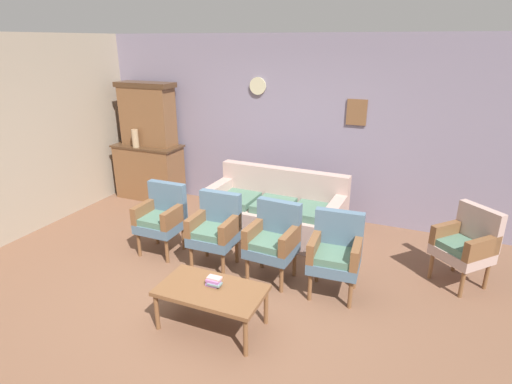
# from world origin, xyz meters

# --- Properties ---
(ground_plane) EXTENTS (7.68, 7.68, 0.00)m
(ground_plane) POSITION_xyz_m (0.00, 0.00, 0.00)
(ground_plane) COLOR brown
(wall_back_with_decor) EXTENTS (6.40, 0.09, 2.70)m
(wall_back_with_decor) POSITION_xyz_m (0.00, 2.63, 1.35)
(wall_back_with_decor) COLOR gray
(wall_back_with_decor) RESTS_ON ground
(side_cabinet) EXTENTS (1.16, 0.55, 0.93)m
(side_cabinet) POSITION_xyz_m (-2.49, 2.25, 0.47)
(side_cabinet) COLOR brown
(side_cabinet) RESTS_ON ground
(cabinet_upper_hutch) EXTENTS (0.99, 0.38, 1.03)m
(cabinet_upper_hutch) POSITION_xyz_m (-2.49, 2.33, 1.45)
(cabinet_upper_hutch) COLOR brown
(cabinet_upper_hutch) RESTS_ON side_cabinet
(vase_on_cabinet) EXTENTS (0.11, 0.11, 0.30)m
(vase_on_cabinet) POSITION_xyz_m (-2.57, 2.06, 1.08)
(vase_on_cabinet) COLOR tan
(vase_on_cabinet) RESTS_ON side_cabinet
(floral_couch) EXTENTS (1.91, 0.86, 0.90)m
(floral_couch) POSITION_xyz_m (0.04, 1.70, 0.33)
(floral_couch) COLOR tan
(floral_couch) RESTS_ON ground
(armchair_near_couch_end) EXTENTS (0.52, 0.49, 0.90)m
(armchair_near_couch_end) POSITION_xyz_m (-1.12, 0.66, 0.50)
(armchair_near_couch_end) COLOR slate
(armchair_near_couch_end) RESTS_ON ground
(armchair_row_middle) EXTENTS (0.53, 0.50, 0.90)m
(armchair_row_middle) POSITION_xyz_m (-0.33, 0.61, 0.50)
(armchair_row_middle) COLOR slate
(armchair_row_middle) RESTS_ON ground
(armchair_near_cabinet) EXTENTS (0.55, 0.52, 0.90)m
(armchair_near_cabinet) POSITION_xyz_m (0.41, 0.62, 0.50)
(armchair_near_cabinet) COLOR slate
(armchair_near_cabinet) RESTS_ON ground
(armchair_by_doorway) EXTENTS (0.55, 0.52, 0.90)m
(armchair_by_doorway) POSITION_xyz_m (1.13, 0.59, 0.50)
(armchair_by_doorway) COLOR slate
(armchair_by_doorway) RESTS_ON ground
(wingback_chair_by_fireplace) EXTENTS (0.71, 0.71, 0.90)m
(wingback_chair_by_fireplace) POSITION_xyz_m (2.42, 1.34, 0.50)
(wingback_chair_by_fireplace) COLOR tan
(wingback_chair_by_fireplace) RESTS_ON ground
(coffee_table) EXTENTS (1.00, 0.56, 0.42)m
(coffee_table) POSITION_xyz_m (0.19, -0.44, 0.38)
(coffee_table) COLOR brown
(coffee_table) RESTS_ON ground
(book_stack_on_table) EXTENTS (0.15, 0.10, 0.08)m
(book_stack_on_table) POSITION_xyz_m (0.19, -0.38, 0.46)
(book_stack_on_table) COLOR #9762AD
(book_stack_on_table) RESTS_ON coffee_table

